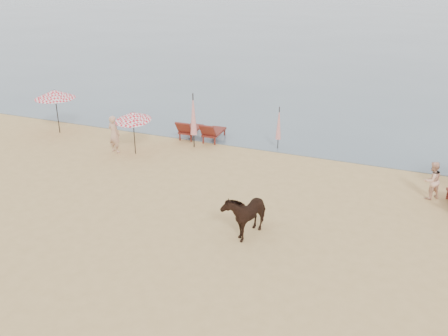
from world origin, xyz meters
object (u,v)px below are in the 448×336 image
(umbrella_closed_left, at_px, (193,114))
(beachgoer_left, at_px, (114,134))
(cow, at_px, (246,212))
(lounger_cluster_left, at_px, (200,130))
(beachgoer_right_a, at_px, (432,180))
(umbrella_open_left_b, at_px, (133,116))
(umbrella_open_left_a, at_px, (55,94))
(umbrella_closed_right, at_px, (279,123))

(umbrella_closed_left, distance_m, beachgoer_left, 3.76)
(umbrella_closed_left, relative_size, beachgoer_left, 1.50)
(cow, distance_m, beachgoer_left, 9.34)
(lounger_cluster_left, height_order, beachgoer_right_a, beachgoer_right_a)
(umbrella_open_left_b, xyz_separation_m, cow, (7.09, -4.82, -1.04))
(umbrella_open_left_a, distance_m, umbrella_open_left_b, 5.30)
(lounger_cluster_left, distance_m, umbrella_open_left_b, 3.73)
(umbrella_closed_left, height_order, umbrella_closed_right, umbrella_closed_left)
(lounger_cluster_left, bearing_deg, umbrella_open_left_b, -127.08)
(beachgoer_left, xyz_separation_m, beachgoer_right_a, (13.67, 0.30, -0.14))
(umbrella_closed_right, relative_size, beachgoer_left, 1.17)
(umbrella_closed_right, bearing_deg, cow, -81.54)
(umbrella_closed_left, xyz_separation_m, beachgoer_left, (-3.13, -1.95, -0.74))
(umbrella_open_left_a, xyz_separation_m, cow, (12.27, -5.92, -1.28))
(lounger_cluster_left, relative_size, beachgoer_right_a, 1.39)
(umbrella_closed_right, height_order, beachgoer_right_a, umbrella_closed_right)
(umbrella_closed_right, xyz_separation_m, beachgoer_left, (-6.91, -3.17, -0.39))
(umbrella_closed_left, relative_size, umbrella_closed_right, 1.28)
(umbrella_open_left_a, bearing_deg, umbrella_open_left_b, -12.87)
(umbrella_open_left_b, relative_size, cow, 1.16)
(umbrella_closed_left, xyz_separation_m, beachgoer_right_a, (10.54, -1.65, -0.88))
(umbrella_closed_left, bearing_deg, beachgoer_right_a, -8.88)
(umbrella_open_left_a, bearing_deg, beachgoer_right_a, -3.81)
(umbrella_closed_left, relative_size, cow, 1.47)
(beachgoer_left, bearing_deg, lounger_cluster_left, -122.45)
(lounger_cluster_left, distance_m, cow, 9.20)
(umbrella_open_left_a, relative_size, beachgoer_left, 1.29)
(beachgoer_right_a, bearing_deg, umbrella_closed_left, -50.37)
(lounger_cluster_left, bearing_deg, umbrella_open_left_a, -168.26)
(umbrella_open_left_a, distance_m, cow, 13.69)
(umbrella_open_left_a, height_order, beachgoer_right_a, umbrella_open_left_a)
(umbrella_closed_right, distance_m, cow, 7.96)
(umbrella_open_left_b, height_order, cow, umbrella_open_left_b)
(beachgoer_left, bearing_deg, umbrella_open_left_a, -3.77)
(umbrella_open_left_b, xyz_separation_m, beachgoer_right_a, (12.68, 0.17, -1.06))
(umbrella_open_left_a, bearing_deg, umbrella_closed_left, 4.71)
(lounger_cluster_left, xyz_separation_m, umbrella_open_left_b, (-2.01, -2.85, 1.31))
(umbrella_open_left_a, bearing_deg, umbrella_closed_right, 9.09)
(umbrella_open_left_b, bearing_deg, beachgoer_left, 167.92)
(umbrella_open_left_b, relative_size, beachgoer_right_a, 1.41)
(umbrella_open_left_b, distance_m, cow, 8.64)
(umbrella_open_left_b, distance_m, umbrella_closed_right, 6.68)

